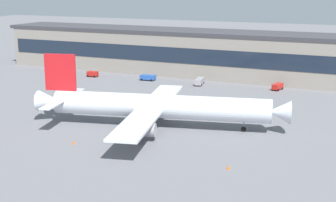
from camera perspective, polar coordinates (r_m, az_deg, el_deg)
The scene contains 9 objects.
ground_plane at distance 112.70m, azimuth -3.71°, elevation -2.23°, with size 600.00×600.00×0.00m, color slate.
terminal_building at distance 165.40m, azimuth 6.19°, elevation 5.47°, with size 163.69×19.03×15.27m.
airliner at distance 105.96m, azimuth -1.39°, elevation -0.61°, with size 55.53×47.95×15.52m.
pushback_tractor at distance 158.93m, azimuth -2.39°, elevation 2.80°, with size 5.01×3.00×1.75m.
belt_loader at distance 152.27m, azimuth 3.71°, elevation 2.35°, with size 3.15×6.66×1.95m.
baggage_tug at distance 166.93m, azimuth -8.83°, elevation 3.18°, with size 3.68×2.23×1.85m.
follow_me_car at distance 147.88m, azimuth 12.69°, elevation 1.69°, with size 2.75×4.69×1.85m.
traffic_cone_0 at distance 97.53m, azimuth -10.96°, elevation -4.76°, with size 0.55×0.55×0.69m, color #F2590C.
traffic_cone_1 at distance 83.78m, azimuth 7.08°, elevation -7.68°, with size 0.58×0.58×0.72m, color #F2590C.
Camera 1 is at (51.76, -95.36, 30.44)m, focal length 52.17 mm.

